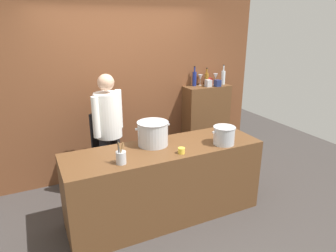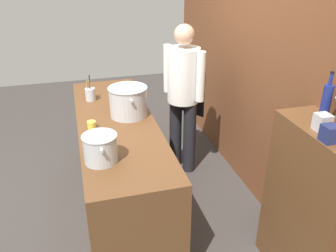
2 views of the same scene
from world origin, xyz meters
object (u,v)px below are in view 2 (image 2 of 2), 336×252
(wine_bottle_cobalt, at_px, (327,100))
(spice_tin_silver, at_px, (322,122))
(stockpot_large, at_px, (128,102))
(butter_jar, at_px, (92,125))
(utensil_crock, at_px, (90,94))
(spice_tin_navy, at_px, (330,134))
(stockpot_small, at_px, (100,148))
(chef, at_px, (184,90))

(wine_bottle_cobalt, bearing_deg, spice_tin_silver, -40.27)
(stockpot_large, xyz_separation_m, butter_jar, (0.18, -0.36, -0.11))
(utensil_crock, relative_size, wine_bottle_cobalt, 0.84)
(butter_jar, bearing_deg, wine_bottle_cobalt, 55.52)
(utensil_crock, xyz_separation_m, spice_tin_navy, (2.02, 1.27, 0.37))
(stockpot_small, bearing_deg, spice_tin_silver, 64.64)
(stockpot_large, xyz_separation_m, spice_tin_silver, (1.39, 1.00, 0.30))
(chef, height_order, butter_jar, chef)
(butter_jar, bearing_deg, utensil_crock, 176.45)
(wine_bottle_cobalt, bearing_deg, utensil_crock, -139.27)
(wine_bottle_cobalt, height_order, spice_tin_silver, wine_bottle_cobalt)
(chef, relative_size, butter_jar, 21.75)
(spice_tin_navy, bearing_deg, butter_jar, -135.90)
(chef, xyz_separation_m, stockpot_small, (1.11, -0.99, 0.04))
(chef, bearing_deg, stockpot_large, 83.98)
(stockpot_large, height_order, stockpot_small, stockpot_large)
(spice_tin_navy, bearing_deg, spice_tin_silver, 158.94)
(spice_tin_silver, bearing_deg, wine_bottle_cobalt, 139.73)
(chef, distance_m, spice_tin_navy, 1.94)
(butter_jar, bearing_deg, spice_tin_navy, 44.10)
(stockpot_large, xyz_separation_m, wine_bottle_cobalt, (1.22, 1.15, 0.37))
(chef, relative_size, wine_bottle_cobalt, 5.21)
(utensil_crock, distance_m, spice_tin_silver, 2.33)
(chef, relative_size, stockpot_small, 5.18)
(stockpot_small, height_order, spice_tin_silver, spice_tin_silver)
(spice_tin_navy, distance_m, spice_tin_silver, 0.15)
(utensil_crock, height_order, spice_tin_navy, spice_tin_navy)
(chef, bearing_deg, spice_tin_navy, 154.56)
(butter_jar, relative_size, spice_tin_silver, 0.70)
(utensil_crock, bearing_deg, stockpot_large, 33.37)
(spice_tin_navy, bearing_deg, stockpot_small, -121.09)
(utensil_crock, xyz_separation_m, wine_bottle_cobalt, (1.71, 1.47, 0.44))
(wine_bottle_cobalt, bearing_deg, spice_tin_navy, -32.65)
(stockpot_large, bearing_deg, stockpot_small, -23.87)
(stockpot_large, relative_size, utensil_crock, 1.59)
(stockpot_small, relative_size, wine_bottle_cobalt, 1.01)
(stockpot_large, height_order, spice_tin_navy, spice_tin_navy)
(chef, xyz_separation_m, wine_bottle_cobalt, (1.57, 0.49, 0.44))
(chef, bearing_deg, stockpot_small, 104.01)
(spice_tin_navy, bearing_deg, stockpot_large, -148.28)
(utensil_crock, relative_size, butter_jar, 3.49)
(spice_tin_silver, bearing_deg, stockpot_small, -115.36)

